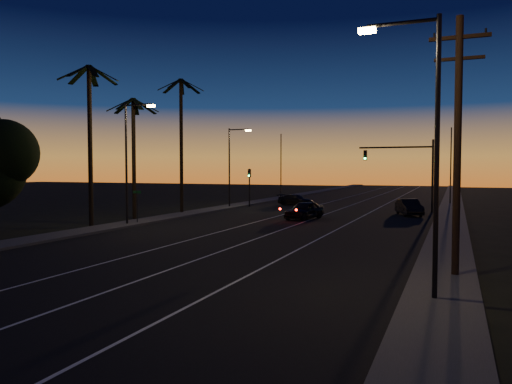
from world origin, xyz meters
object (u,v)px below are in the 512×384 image
at_px(utility_pole, 458,140).
at_px(right_car, 409,207).
at_px(signal_mast, 407,163).
at_px(cross_car, 296,200).
at_px(lead_car, 304,210).

bearing_deg(utility_pole, right_car, 98.48).
xyz_separation_m(signal_mast, cross_car, (-12.46, 3.78, -4.15)).
height_order(signal_mast, cross_car, signal_mast).
bearing_deg(cross_car, right_car, -30.38).
bearing_deg(signal_mast, cross_car, 163.11).
distance_m(right_car, cross_car, 15.11).
distance_m(utility_pole, lead_car, 23.11).
bearing_deg(signal_mast, right_car, -81.60).
distance_m(lead_car, right_car, 10.33).
bearing_deg(right_car, signal_mast, 98.40).
relative_size(lead_car, right_car, 1.10).
height_order(signal_mast, lead_car, signal_mast).
bearing_deg(right_car, cross_car, 149.62).
bearing_deg(lead_car, utility_pole, -58.85).
xyz_separation_m(signal_mast, lead_car, (-7.25, -10.61, -4.02)).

